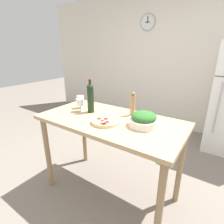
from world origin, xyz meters
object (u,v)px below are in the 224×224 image
at_px(pepper_mill, 133,104).
at_px(homemade_pizza, 105,121).
at_px(wine_glass_far, 80,99).
at_px(salad_bowl, 144,120).
at_px(wine_glass_near, 80,102).
at_px(wine_bottle, 91,98).

relative_size(pepper_mill, homemade_pizza, 0.92).
xyz_separation_m(wine_glass_far, pepper_mill, (0.60, 0.13, 0.02)).
height_order(pepper_mill, salad_bowl, pepper_mill).
distance_m(pepper_mill, salad_bowl, 0.28).
relative_size(wine_glass_near, homemade_pizza, 0.53).
height_order(wine_glass_far, pepper_mill, pepper_mill).
bearing_deg(wine_glass_far, homemade_pizza, -21.07).
distance_m(wine_glass_near, salad_bowl, 0.73).
xyz_separation_m(wine_glass_near, pepper_mill, (0.52, 0.22, 0.02)).
relative_size(wine_glass_near, wine_glass_far, 1.00).
height_order(salad_bowl, homemade_pizza, salad_bowl).
height_order(wine_bottle, wine_glass_far, wine_bottle).
bearing_deg(pepper_mill, salad_bowl, -41.73).
relative_size(wine_bottle, wine_glass_far, 2.48).
distance_m(wine_bottle, wine_glass_near, 0.13).
bearing_deg(salad_bowl, wine_glass_near, -177.41).
bearing_deg(salad_bowl, wine_glass_far, 176.03).
xyz_separation_m(wine_glass_near, wine_glass_far, (-0.08, 0.09, -0.00)).
distance_m(wine_bottle, salad_bowl, 0.62).
bearing_deg(salad_bowl, pepper_mill, 138.27).
height_order(wine_glass_far, salad_bowl, wine_glass_far).
bearing_deg(pepper_mill, wine_glass_near, -157.49).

